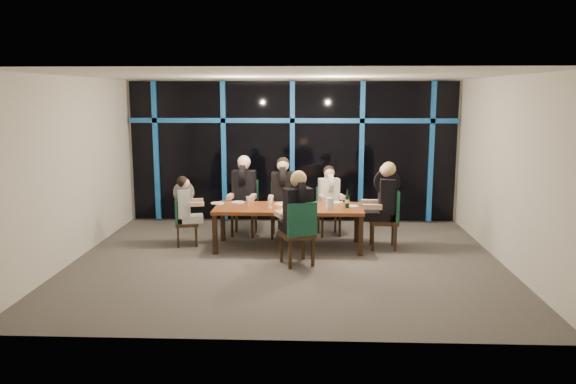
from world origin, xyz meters
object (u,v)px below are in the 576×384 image
at_px(chair_far_mid, 283,206).
at_px(diner_end_right, 384,193).
at_px(diner_far_left, 244,184).
at_px(dining_table, 288,211).
at_px(chair_near_mid, 299,230).
at_px(diner_far_right, 329,190).
at_px(diner_end_left, 186,200).
at_px(chair_end_left, 182,219).
at_px(wine_bottle, 347,201).
at_px(chair_far_right, 328,208).
at_px(chair_end_right, 389,216).
at_px(water_pitcher, 329,204).
at_px(diner_near_mid, 297,204).
at_px(chair_far_left, 245,204).
at_px(diner_far_mid, 283,186).

height_order(chair_far_mid, diner_end_right, diner_end_right).
bearing_deg(diner_far_left, chair_far_mid, 1.79).
relative_size(dining_table, diner_end_right, 2.53).
bearing_deg(diner_far_left, diner_end_right, -13.84).
xyz_separation_m(chair_near_mid, diner_end_right, (1.47, 1.09, 0.42)).
relative_size(dining_table, chair_near_mid, 2.49).
height_order(chair_far_mid, diner_far_right, diner_far_right).
bearing_deg(diner_end_left, chair_near_mid, -132.68).
height_order(chair_end_left, diner_far_right, diner_far_right).
xyz_separation_m(diner_end_left, wine_bottle, (2.88, -0.17, 0.05)).
bearing_deg(diner_far_left, chair_far_right, 8.63).
bearing_deg(chair_end_left, chair_far_mid, -80.07).
bearing_deg(chair_end_right, water_pitcher, -74.91).
bearing_deg(chair_far_right, diner_far_right, -90.00).
relative_size(diner_far_left, diner_end_right, 1.00).
bearing_deg(diner_near_mid, chair_far_left, -85.16).
distance_m(chair_end_right, diner_near_mid, 1.93).
bearing_deg(wine_bottle, chair_far_mid, 141.66).
relative_size(chair_near_mid, diner_far_right, 1.16).
height_order(dining_table, chair_far_left, chair_far_left).
bearing_deg(chair_near_mid, chair_end_left, -51.85).
distance_m(chair_far_mid, chair_end_right, 2.08).
bearing_deg(diner_end_left, diner_far_left, -63.77).
bearing_deg(chair_near_mid, diner_near_mid, -90.00).
xyz_separation_m(chair_end_left, water_pitcher, (2.63, -0.31, 0.37)).
distance_m(diner_far_mid, diner_near_mid, 1.77).
bearing_deg(water_pitcher, chair_far_mid, 105.80).
xyz_separation_m(chair_far_mid, diner_near_mid, (0.31, -1.83, 0.41)).
xyz_separation_m(diner_far_left, wine_bottle, (1.93, -0.96, -0.13)).
bearing_deg(diner_end_left, chair_far_right, -84.06).
height_order(diner_far_left, diner_far_right, diner_far_left).
height_order(wine_bottle, water_pitcher, wine_bottle).
relative_size(chair_end_right, diner_end_left, 1.25).
bearing_deg(diner_end_right, chair_end_right, 90.00).
bearing_deg(chair_near_mid, water_pitcher, -145.14).
xyz_separation_m(dining_table, chair_far_right, (0.73, 1.02, -0.16)).
distance_m(chair_far_mid, water_pitcher, 1.40).
xyz_separation_m(diner_end_right, water_pitcher, (-0.97, -0.26, -0.15)).
bearing_deg(diner_near_mid, chair_end_left, -50.51).
bearing_deg(diner_far_left, water_pitcher, -30.31).
xyz_separation_m(chair_far_mid, chair_end_left, (-1.79, -0.77, -0.10)).
relative_size(chair_end_left, wine_bottle, 2.68).
bearing_deg(diner_far_mid, dining_table, -80.00).
distance_m(chair_end_left, wine_bottle, 2.98).
height_order(chair_far_left, chair_end_right, chair_end_right).
distance_m(chair_far_mid, chair_end_left, 1.95).
relative_size(diner_far_right, wine_bottle, 2.80).
distance_m(dining_table, diner_end_right, 1.72).
xyz_separation_m(dining_table, chair_end_left, (-1.92, 0.10, -0.20)).
bearing_deg(chair_end_right, diner_far_mid, -109.84).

